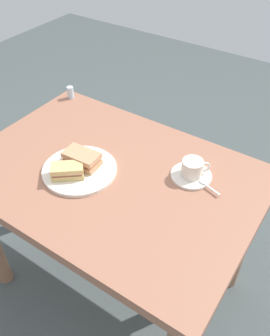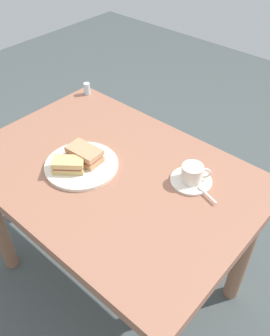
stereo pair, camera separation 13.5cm
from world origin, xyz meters
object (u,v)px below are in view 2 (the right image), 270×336
object	(u,v)px
coffee_saucer	(191,181)
salt_shaker	(87,89)
coffee_cup	(193,173)
dining_table	(112,193)
spoon	(204,191)
sandwich_back	(69,165)
sandwich_front	(85,154)
sandwich_plate	(82,165)

from	to	relation	value
coffee_saucer	salt_shaker	distance (m)	0.79
coffee_cup	salt_shaker	world-z (taller)	coffee_cup
dining_table	spoon	size ratio (longest dim) A/B	11.64
sandwich_back	spoon	distance (m)	0.51
sandwich_back	coffee_saucer	bearing A→B (deg)	-144.83
sandwich_front	salt_shaker	bearing A→B (deg)	-43.66
salt_shaker	sandwich_back	bearing A→B (deg)	130.63
sandwich_front	sandwich_back	size ratio (longest dim) A/B	1.08
sandwich_back	salt_shaker	distance (m)	0.60
sandwich_front	coffee_saucer	bearing A→B (deg)	-153.92
sandwich_back	coffee_saucer	size ratio (longest dim) A/B	0.84
sandwich_back	spoon	size ratio (longest dim) A/B	1.35
dining_table	sandwich_back	distance (m)	0.23
sandwich_front	sandwich_back	xyz separation A→B (m)	(0.00, 0.08, -0.00)
sandwich_plate	sandwich_front	bearing A→B (deg)	-73.83
dining_table	salt_shaker	xyz separation A→B (m)	(0.50, -0.34, 0.16)
dining_table	spoon	world-z (taller)	spoon
sandwich_plate	salt_shaker	bearing A→B (deg)	-45.13
sandwich_plate	coffee_cup	distance (m)	0.43
sandwich_front	coffee_cup	xyz separation A→B (m)	(-0.38, -0.19, 0.00)
sandwich_front	coffee_cup	bearing A→B (deg)	-153.86
sandwich_front	spoon	distance (m)	0.48
sandwich_plate	sandwich_back	xyz separation A→B (m)	(0.01, 0.05, 0.03)
coffee_cup	salt_shaker	size ratio (longest dim) A/B	1.58
spoon	sandwich_back	bearing A→B (deg)	28.47
coffee_saucer	sandwich_back	bearing A→B (deg)	35.17
coffee_saucer	dining_table	bearing A→B (deg)	29.48
sandwich_front	coffee_cup	world-z (taller)	coffee_cup
coffee_cup	sandwich_back	bearing A→B (deg)	35.19
sandwich_back	spoon	world-z (taller)	sandwich_back
sandwich_back	salt_shaker	world-z (taller)	sandwich_back
spoon	dining_table	bearing A→B (deg)	20.80
salt_shaker	sandwich_front	bearing A→B (deg)	136.34
sandwich_front	salt_shaker	distance (m)	0.54
sandwich_plate	sandwich_back	distance (m)	0.06
coffee_cup	sandwich_front	bearing A→B (deg)	26.14
sandwich_back	coffee_cup	xyz separation A→B (m)	(-0.38, -0.27, 0.01)
sandwich_front	coffee_saucer	distance (m)	0.42
sandwich_plate	coffee_cup	size ratio (longest dim) A/B	3.01
sandwich_front	coffee_saucer	world-z (taller)	sandwich_front
sandwich_plate	coffee_cup	bearing A→B (deg)	-150.05
coffee_cup	spoon	distance (m)	0.08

